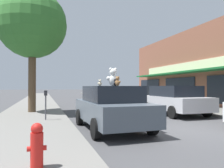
{
  "coord_description": "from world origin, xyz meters",
  "views": [
    {
      "loc": [
        -4.77,
        -7.04,
        1.57
      ],
      "look_at": [
        -1.11,
        4.51,
        1.73
      ],
      "focal_mm": 35.0,
      "sensor_mm": 36.0,
      "label": 1
    }
  ],
  "objects": [
    {
      "name": "teddy_bear_black",
      "position": [
        -2.43,
        0.01,
        1.72
      ],
      "size": [
        0.16,
        0.16,
        0.24
      ],
      "rotation": [
        0.0,
        0.0,
        3.95
      ],
      "color": "black",
      "rests_on": "plush_art_car"
    },
    {
      "name": "teddy_bear_cream",
      "position": [
        -2.77,
        0.76,
        1.72
      ],
      "size": [
        0.18,
        0.11,
        0.24
      ],
      "rotation": [
        0.0,
        0.0,
        3.23
      ],
      "color": "beige",
      "rests_on": "plush_art_car"
    },
    {
      "name": "parking_meter",
      "position": [
        -4.66,
        2.87,
        0.96
      ],
      "size": [
        0.14,
        0.1,
        1.27
      ],
      "color": "#4C4C51",
      "rests_on": "sidewalk_near"
    },
    {
      "name": "parked_car_far_center",
      "position": [
        2.34,
        3.65,
        0.86
      ],
      "size": [
        2.24,
        4.36,
        1.63
      ],
      "color": "#B7B7BC",
      "rests_on": "ground_plane"
    },
    {
      "name": "teddy_bear_orange",
      "position": [
        -1.95,
        1.38,
        1.74
      ],
      "size": [
        0.2,
        0.18,
        0.28
      ],
      "rotation": [
        0.0,
        0.0,
        3.83
      ],
      "color": "orange",
      "rests_on": "plush_art_car"
    },
    {
      "name": "ground_plane",
      "position": [
        0.0,
        0.0,
        0.0
      ],
      "size": [
        260.0,
        260.0,
        0.0
      ],
      "primitive_type": "plane",
      "color": "#424244"
    },
    {
      "name": "teddy_bear_brown",
      "position": [
        -2.43,
        -0.26,
        1.76
      ],
      "size": [
        0.19,
        0.24,
        0.32
      ],
      "rotation": [
        0.0,
        0.0,
        2.06
      ],
      "color": "olive",
      "rests_on": "plush_art_car"
    },
    {
      "name": "sidewalk_near",
      "position": [
        -5.32,
        0.0,
        0.07
      ],
      "size": [
        3.33,
        90.0,
        0.15
      ],
      "color": "slate",
      "rests_on": "ground_plane"
    },
    {
      "name": "street_tree",
      "position": [
        -5.37,
        6.25,
        5.16
      ],
      "size": [
        3.91,
        3.91,
        7.0
      ],
      "color": "brown",
      "rests_on": "sidewalk_near"
    },
    {
      "name": "teddy_bear_giant",
      "position": [
        -2.25,
        0.8,
        1.94
      ],
      "size": [
        0.5,
        0.31,
        0.69
      ],
      "rotation": [
        0.0,
        0.0,
        3.13
      ],
      "color": "white",
      "rests_on": "plush_art_car"
    },
    {
      "name": "teddy_bear_red",
      "position": [
        -2.08,
        1.1,
        1.77
      ],
      "size": [
        0.26,
        0.19,
        0.35
      ],
      "rotation": [
        0.0,
        0.0,
        2.79
      ],
      "color": "red",
      "rests_on": "plush_art_car"
    },
    {
      "name": "fire_hydrant",
      "position": [
        -4.87,
        -2.96,
        0.54
      ],
      "size": [
        0.33,
        0.22,
        0.79
      ],
      "color": "red",
      "rests_on": "sidewalk_near"
    },
    {
      "name": "plush_art_car",
      "position": [
        -2.35,
        0.68,
        0.84
      ],
      "size": [
        2.17,
        4.34,
        1.6
      ],
      "rotation": [
        0.0,
        0.0,
        0.02
      ],
      "color": "#4C5660",
      "rests_on": "ground_plane"
    }
  ]
}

